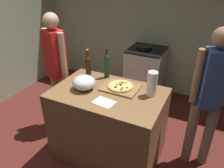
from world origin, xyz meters
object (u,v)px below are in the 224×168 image
Objects in this scene: person_in_stripes at (57,67)px; person_in_red at (209,95)px; wine_bottle_green at (107,65)px; stove at (145,73)px; paper_towel_roll at (152,84)px; mixing_bowl at (84,82)px; wine_bottle_clear at (88,65)px; pizza at (121,86)px.

person_in_stripes is 1.00× the size of person_in_red.
person_in_stripes reaches higher than wine_bottle_green.
person_in_red is at bearing -48.58° from stove.
paper_towel_roll is 1.61m from stove.
mixing_bowl is at bearing -161.90° from person_in_red.
mixing_bowl is at bearing -24.48° from person_in_stripes.
paper_towel_roll is 0.86m from wine_bottle_clear.
person_in_red is (0.55, 0.21, -0.10)m from paper_towel_roll.
stove is 0.57× the size of person_in_red.
person_in_red is at bearing 18.10° from mixing_bowl.
wine_bottle_clear is 1.45m from stove.
wine_bottle_green is 0.71m from person_in_stripes.
stove is 1.63m from person_in_stripes.
mixing_bowl is 0.77× the size of wine_bottle_clear.
pizza is at bearing -83.47° from stove.
wine_bottle_green is 0.22× the size of person_in_stripes.
paper_towel_roll is at bearing -3.34° from person_in_stripes.
paper_towel_roll is 1.31m from person_in_stripes.
person_in_stripes reaches higher than paper_towel_roll.
person_in_stripes is at bearing -175.75° from person_in_red.
person_in_red is at bearing 21.34° from paper_towel_roll.
pizza is 0.96m from person_in_stripes.
wine_bottle_clear is (-0.50, 0.14, 0.11)m from pizza.
wine_bottle_clear is at bearing -170.67° from wine_bottle_green.
person_in_red reaches higher than wine_bottle_green.
person_in_red reaches higher than pizza.
wine_bottle_clear is at bearing -176.74° from person_in_red.
person_in_red is at bearing 13.91° from pizza.
person_in_red is at bearing 2.01° from wine_bottle_green.
mixing_bowl is 0.73m from paper_towel_roll.
wine_bottle_clear is at bearing -104.88° from stove.
mixing_bowl reaches higher than pizza.
person_in_red is at bearing 3.26° from wine_bottle_clear.
mixing_bowl is 0.66m from person_in_stripes.
person_in_stripes is at bearing -172.01° from wine_bottle_green.
mixing_bowl is at bearing -164.49° from paper_towel_roll.
wine_bottle_clear is 0.20× the size of person_in_red.
mixing_bowl is 0.16× the size of person_in_red.
paper_towel_roll reaches higher than mixing_bowl.
pizza reaches higher than stove.
stove is (0.19, 1.61, -0.53)m from mixing_bowl.
wine_bottle_clear is 0.47m from person_in_stripes.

